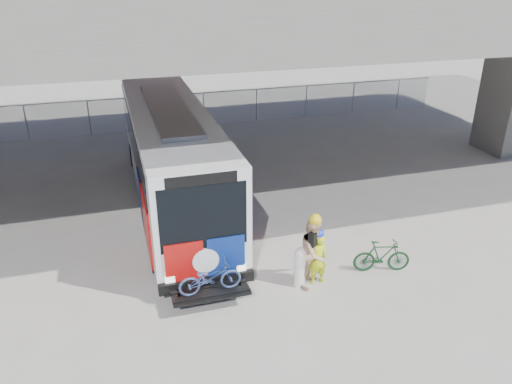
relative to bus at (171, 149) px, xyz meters
name	(u,v)px	position (x,y,z in m)	size (l,w,h in m)	color
ground	(245,227)	(2.00, -2.67, -2.11)	(160.00, 160.00, 0.00)	#9E9991
bus	(171,149)	(0.00, 0.00, 0.00)	(2.67, 12.90, 3.69)	silver
overpass	(213,13)	(2.00, 1.33, 4.44)	(40.00, 16.00, 7.95)	#605E59
chainlink_fence	(185,101)	(2.00, 9.33, -0.69)	(30.00, 0.06, 30.00)	gray
bollard	(300,266)	(2.54, -6.33, -1.47)	(0.31, 0.31, 1.19)	white
cyclist_hivis	(318,257)	(3.05, -6.33, -1.31)	(0.59, 0.41, 1.67)	#CCE317
cyclist_tan	(314,252)	(2.91, -6.33, -1.10)	(1.20, 1.20, 2.15)	tan
bike_parked	(382,256)	(5.05, -6.33, -1.62)	(0.46, 1.63, 0.98)	#133D1E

